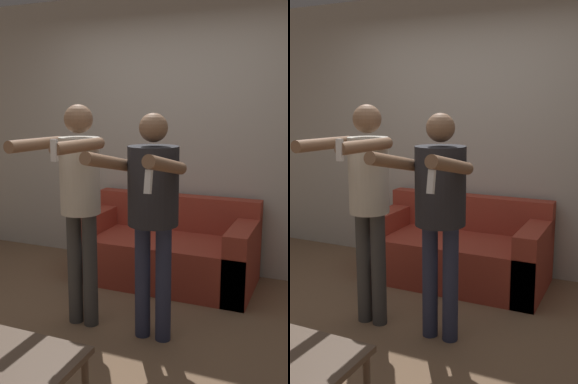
{
  "view_description": "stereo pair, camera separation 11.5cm",
  "coord_description": "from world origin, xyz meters",
  "views": [
    {
      "loc": [
        1.43,
        -2.54,
        1.63
      ],
      "look_at": [
        0.06,
        0.72,
        0.95
      ],
      "focal_mm": 42.0,
      "sensor_mm": 36.0,
      "label": 1
    },
    {
      "loc": [
        1.54,
        -2.5,
        1.63
      ],
      "look_at": [
        0.06,
        0.72,
        0.95
      ],
      "focal_mm": 42.0,
      "sensor_mm": 36.0,
      "label": 2
    }
  ],
  "objects": [
    {
      "name": "person_standing_left",
      "position": [
        -0.22,
        0.18,
        1.02
      ],
      "size": [
        0.41,
        0.71,
        1.64
      ],
      "color": "#383838",
      "rests_on": "ground_plane"
    },
    {
      "name": "coffee_table",
      "position": [
        0.01,
        -0.88,
        0.34
      ],
      "size": [
        0.7,
        0.47,
        0.38
      ],
      "color": "brown",
      "rests_on": "ground_plane"
    },
    {
      "name": "ground_plane",
      "position": [
        0.0,
        0.0,
        0.0
      ],
      "size": [
        14.0,
        14.0,
        0.0
      ],
      "primitive_type": "plane",
      "color": "brown"
    },
    {
      "name": "couch",
      "position": [
        0.06,
        1.27,
        0.28
      ],
      "size": [
        1.64,
        0.8,
        0.77
      ],
      "color": "#9E3828",
      "rests_on": "ground_plane"
    },
    {
      "name": "person_standing_right",
      "position": [
        0.34,
        0.19,
        1.0
      ],
      "size": [
        0.47,
        0.76,
        1.58
      ],
      "color": "#282D47",
      "rests_on": "ground_plane"
    },
    {
      "name": "wall_back",
      "position": [
        0.0,
        1.7,
        1.35
      ],
      "size": [
        6.4,
        0.06,
        2.7
      ],
      "color": "#B7B2A8",
      "rests_on": "ground_plane"
    }
  ]
}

